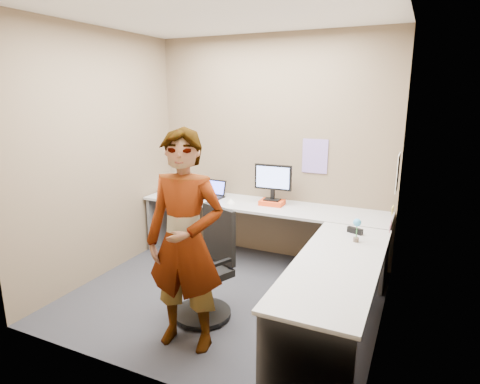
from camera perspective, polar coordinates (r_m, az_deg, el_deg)
The scene contains 21 objects.
ground at distance 4.23m, azimuth -2.27°, elevation -14.61°, with size 3.00×3.00×0.00m, color black.
wall_back at distance 4.96m, azimuth 4.47°, elevation 6.10°, with size 3.00×3.00×0.00m, color brown.
wall_right at distance 3.38m, azimuth 20.80°, elevation 1.55°, with size 2.70×2.70×0.00m, color brown.
wall_left at distance 4.65m, azimuth -19.18°, elevation 4.87°, with size 2.70×2.70×0.00m, color brown.
ceiling at distance 3.78m, azimuth -2.70°, elevation 24.26°, with size 3.00×3.00×0.00m, color white.
desk at distance 4.16m, azimuth 5.50°, elevation -6.30°, with size 2.98×2.58×0.73m.
paper_ream at distance 4.76m, azimuth 4.58°, elevation -1.49°, with size 0.28×0.20×0.06m, color red.
monitor at distance 4.71m, azimuth 4.71°, elevation 1.82°, with size 0.45×0.14×0.42m.
laptop at distance 5.10m, azimuth -3.88°, elevation -0.13°, with size 0.32×0.27×0.21m.
trackball_mouse at distance 5.03m, azimuth -7.70°, elevation -0.77°, with size 0.12×0.08×0.07m.
origami at distance 4.83m, azimuth -1.31°, elevation -1.22°, with size 0.10×0.10×0.06m, color white.
stapler at distance 3.95m, azimuth 16.04°, elevation -5.30°, with size 0.15×0.04×0.06m, color black.
flower at distance 3.70m, azimuth 16.29°, elevation -4.73°, with size 0.07×0.07×0.22m.
calendar_purple at distance 4.79m, azimuth 10.61°, elevation 5.03°, with size 0.30×0.01×0.40m, color #846BB7.
calendar_white at distance 4.28m, azimuth 21.52°, elevation 2.57°, with size 0.01×0.28×0.38m, color white.
sticky_note_a at distance 4.00m, azimuth 20.80°, elevation -2.52°, with size 0.01×0.07×0.07m, color #F2E059.
sticky_note_b at distance 4.09m, azimuth 20.70°, elevation -4.09°, with size 0.01×0.07×0.07m, color pink.
sticky_note_c at distance 3.98m, azimuth 20.53°, elevation -4.86°, with size 0.01×0.07×0.07m, color pink.
sticky_note_d at distance 4.16m, azimuth 20.93°, elevation -2.38°, with size 0.01×0.07×0.07m, color #F2E059.
office_chair at distance 3.75m, azimuth -4.75°, elevation -11.55°, with size 0.58×0.58×1.00m.
person at distance 3.19m, azimuth -7.81°, elevation -7.06°, with size 0.65×0.42×1.77m, color #999399.
Camera 1 is at (1.71, -3.30, 2.02)m, focal length 30.00 mm.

